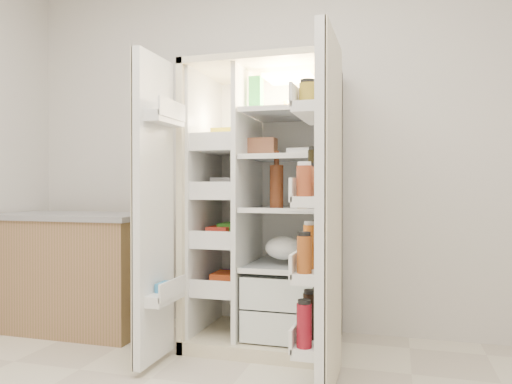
# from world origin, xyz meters

# --- Properties ---
(wall_back) EXTENTS (4.00, 0.02, 2.70)m
(wall_back) POSITION_xyz_m (0.00, 2.00, 1.35)
(wall_back) COLOR silver
(wall_back) RESTS_ON floor
(refrigerator) EXTENTS (0.92, 0.70, 1.80)m
(refrigerator) POSITION_xyz_m (0.01, 1.65, 0.74)
(refrigerator) COLOR beige
(refrigerator) RESTS_ON floor
(freezer_door) EXTENTS (0.15, 0.40, 1.72)m
(freezer_door) POSITION_xyz_m (-0.51, 1.05, 0.89)
(freezer_door) COLOR white
(freezer_door) RESTS_ON floor
(fridge_door) EXTENTS (0.17, 0.58, 1.72)m
(fridge_door) POSITION_xyz_m (0.47, 0.96, 0.87)
(fridge_door) COLOR white
(fridge_door) RESTS_ON floor
(kitchen_counter) EXTENTS (1.14, 0.61, 0.83)m
(kitchen_counter) POSITION_xyz_m (-1.41, 1.56, 0.42)
(kitchen_counter) COLOR #966A4B
(kitchen_counter) RESTS_ON floor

